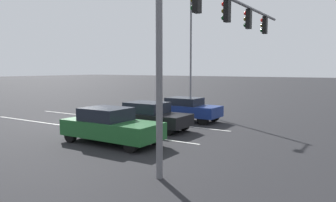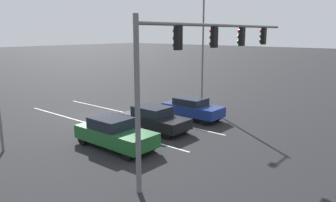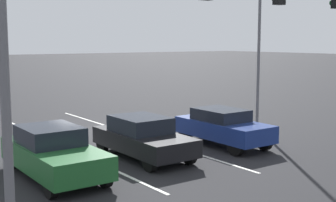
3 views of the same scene
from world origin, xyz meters
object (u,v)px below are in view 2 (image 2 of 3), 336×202
at_px(car_black_midlane_front, 154,118).
at_px(car_navy_leftlane_front, 192,108).
at_px(car_darkgreen_rightlane_front, 115,133).
at_px(traffic_signal_gantry, 206,51).
at_px(street_lamp_left_shoulder, 202,42).

relative_size(car_black_midlane_front, car_navy_leftlane_front, 1.04).
relative_size(car_darkgreen_rightlane_front, traffic_signal_gantry, 0.37).
relative_size(car_darkgreen_rightlane_front, street_lamp_left_shoulder, 0.51).
relative_size(car_navy_leftlane_front, traffic_signal_gantry, 0.34).
height_order(car_black_midlane_front, traffic_signal_gantry, traffic_signal_gantry).
xyz_separation_m(car_black_midlane_front, car_darkgreen_rightlane_front, (3.60, 0.48, 0.03)).
distance_m(car_navy_leftlane_front, car_darkgreen_rightlane_front, 7.32).
height_order(car_navy_leftlane_front, traffic_signal_gantry, traffic_signal_gantry).
bearing_deg(car_darkgreen_rightlane_front, street_lamp_left_shoulder, -169.17).
xyz_separation_m(car_navy_leftlane_front, traffic_signal_gantry, (5.60, 4.70, 4.36)).
height_order(car_black_midlane_front, car_navy_leftlane_front, car_black_midlane_front).
bearing_deg(car_navy_leftlane_front, street_lamp_left_shoulder, -153.63).
distance_m(car_navy_leftlane_front, traffic_signal_gantry, 8.52).
xyz_separation_m(car_black_midlane_front, car_navy_leftlane_front, (-3.71, 0.23, 0.02)).
distance_m(car_black_midlane_front, street_lamp_left_shoulder, 8.85).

